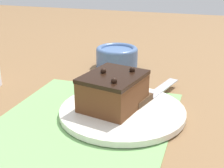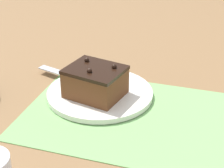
# 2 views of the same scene
# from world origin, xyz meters

# --- Properties ---
(ground_plane) EXTENTS (3.00, 3.00, 0.00)m
(ground_plane) POSITION_xyz_m (0.00, 0.00, 0.00)
(ground_plane) COLOR olive
(placemat_woven) EXTENTS (0.46, 0.34, 0.00)m
(placemat_woven) POSITION_xyz_m (0.00, 0.00, 0.00)
(placemat_woven) COLOR #7AB266
(placemat_woven) RESTS_ON ground_plane
(cake_plate) EXTENTS (0.26, 0.26, 0.01)m
(cake_plate) POSITION_xyz_m (-0.09, 0.06, 0.01)
(cake_plate) COLOR white
(cake_plate) RESTS_ON placemat_woven
(chocolate_cake) EXTENTS (0.15, 0.13, 0.08)m
(chocolate_cake) POSITION_xyz_m (-0.09, 0.04, 0.05)
(chocolate_cake) COLOR brown
(chocolate_cake) RESTS_ON cake_plate
(serving_knife) EXTENTS (0.20, 0.07, 0.01)m
(serving_knife) POSITION_xyz_m (-0.16, 0.11, 0.02)
(serving_knife) COLOR #472D19
(serving_knife) RESTS_ON cake_plate
(small_bowl) EXTENTS (0.12, 0.12, 0.06)m
(small_bowl) POSITION_xyz_m (-0.39, -0.04, 0.03)
(small_bowl) COLOR #4C6B9E
(small_bowl) RESTS_ON ground_plane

